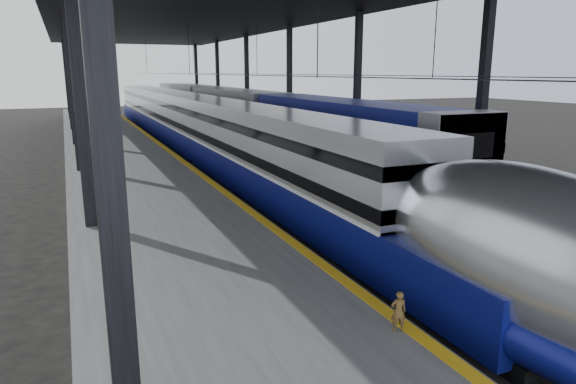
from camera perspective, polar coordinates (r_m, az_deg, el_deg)
ground at (r=14.26m, az=4.75°, el=-10.23°), size 160.00×160.00×0.00m
platform at (r=32.05m, az=-18.12°, el=3.29°), size 6.00×80.00×1.00m
yellow_strip at (r=32.33m, az=-13.24°, el=4.59°), size 0.30×80.00×0.01m
rails at (r=33.76m, az=-4.43°, el=3.66°), size 6.52×80.00×0.16m
canopy at (r=32.73m, az=-9.29°, el=19.11°), size 18.00×75.00×9.47m
tgv_train at (r=35.81m, az=-9.94°, el=6.98°), size 2.82×65.20×4.04m
second_train at (r=43.57m, az=-5.59°, el=8.55°), size 3.09×56.05×4.26m
child at (r=9.82m, az=12.17°, el=-12.86°), size 0.34×0.27×0.79m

